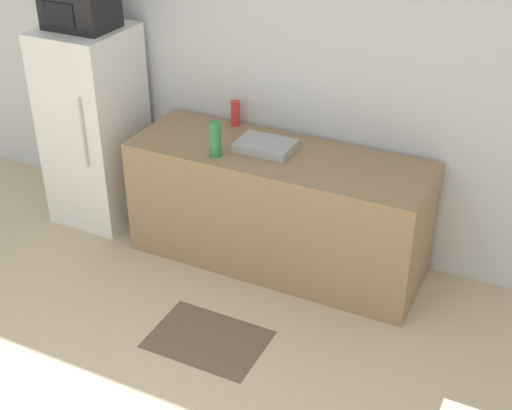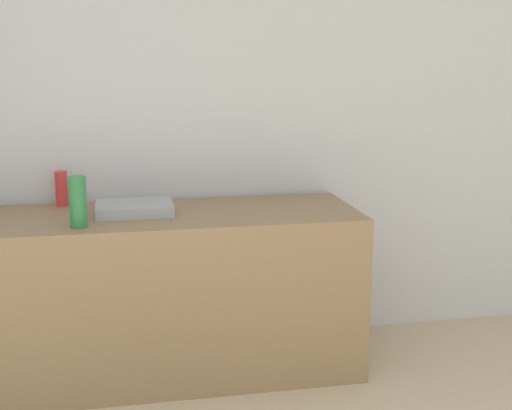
{
  "view_description": "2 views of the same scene",
  "coord_description": "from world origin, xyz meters",
  "views": [
    {
      "loc": [
        1.84,
        -1.13,
        3.02
      ],
      "look_at": [
        0.33,
        1.94,
        1.01
      ],
      "focal_mm": 50.0,
      "sensor_mm": 36.0,
      "label": 1
    },
    {
      "loc": [
        -0.13,
        -0.75,
        1.69
      ],
      "look_at": [
        0.45,
        2.17,
        1.04
      ],
      "focal_mm": 50.0,
      "sensor_mm": 36.0,
      "label": 2
    }
  ],
  "objects": [
    {
      "name": "wall_back",
      "position": [
        0.0,
        3.26,
        1.3
      ],
      "size": [
        8.0,
        0.06,
        2.6
      ],
      "primitive_type": "cube",
      "color": "silver",
      "rests_on": "ground_plane"
    },
    {
      "name": "refrigerator",
      "position": [
        -1.49,
        2.84,
        0.77
      ],
      "size": [
        0.61,
        0.66,
        1.53
      ],
      "color": "white",
      "rests_on": "ground_plane"
    },
    {
      "name": "microwave",
      "position": [
        -1.49,
        2.84,
        1.67
      ],
      "size": [
        0.48,
        0.36,
        0.27
      ],
      "color": "black",
      "rests_on": "refrigerator"
    },
    {
      "name": "counter",
      "position": [
        0.06,
        2.84,
        0.44
      ],
      "size": [
        2.1,
        0.71,
        0.87
      ],
      "primitive_type": "cube",
      "color": "#937551",
      "rests_on": "ground_plane"
    },
    {
      "name": "sink_basin",
      "position": [
        -0.04,
        2.86,
        0.9
      ],
      "size": [
        0.39,
        0.27,
        0.06
      ],
      "primitive_type": "cube",
      "color": "#9EA3A8",
      "rests_on": "counter"
    },
    {
      "name": "bottle_tall",
      "position": [
        -0.31,
        2.63,
        0.99
      ],
      "size": [
        0.08,
        0.08,
        0.24
      ],
      "primitive_type": "cylinder",
      "color": "#2D7F42",
      "rests_on": "counter"
    },
    {
      "name": "bottle_short",
      "position": [
        -0.42,
        3.13,
        0.97
      ],
      "size": [
        0.07,
        0.07,
        0.19
      ],
      "primitive_type": "cylinder",
      "color": "red",
      "rests_on": "counter"
    },
    {
      "name": "kitchen_rug",
      "position": [
        0.04,
        1.84,
        0.0
      ],
      "size": [
        0.73,
        0.51,
        0.01
      ],
      "primitive_type": "cube",
      "color": "brown",
      "rests_on": "ground_plane"
    }
  ]
}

